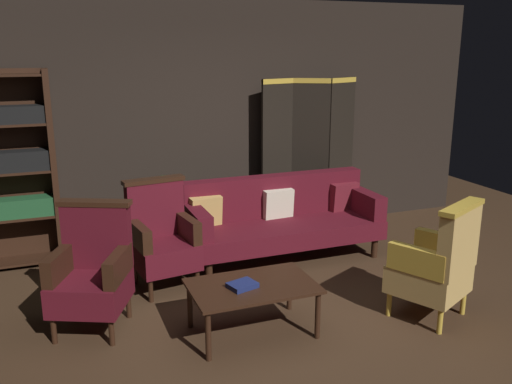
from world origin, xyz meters
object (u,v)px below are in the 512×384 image
object	(u,v)px
coffee_table	(252,290)
potted_plant	(166,210)
armchair_gilt_accent	(437,264)
armchair_wing_right	(162,237)
folding_screen	(310,154)
book_navy_cloth	(242,285)
velvet_couch	(281,217)
armchair_wing_left	(92,271)
bookshelf	(10,168)

from	to	relation	value
coffee_table	potted_plant	world-z (taller)	potted_plant
armchair_gilt_accent	armchair_wing_right	xyz separation A→B (m)	(-2.02, 1.49, 0.00)
folding_screen	book_navy_cloth	size ratio (longest dim) A/B	8.87
folding_screen	velvet_couch	xyz separation A→B (m)	(-0.69, -0.72, -0.53)
book_navy_cloth	armchair_wing_right	bearing A→B (deg)	107.95
coffee_table	armchair_wing_left	distance (m)	1.31
velvet_couch	armchair_gilt_accent	size ratio (longest dim) A/B	2.04
coffee_table	armchair_wing_right	xyz separation A→B (m)	(-0.48, 1.18, 0.12)
armchair_wing_left	armchair_wing_right	world-z (taller)	same
armchair_wing_left	armchair_wing_right	xyz separation A→B (m)	(0.69, 0.60, 0.00)
velvet_couch	armchair_gilt_accent	distance (m)	1.90
folding_screen	potted_plant	bearing A→B (deg)	-172.64
armchair_gilt_accent	armchair_wing_right	world-z (taller)	same
bookshelf	armchair_wing_left	distance (m)	1.85
velvet_couch	armchair_wing_left	xyz separation A→B (m)	(-2.07, -0.90, 0.04)
bookshelf	potted_plant	distance (m)	1.64
velvet_couch	coffee_table	distance (m)	1.73
armchair_wing_right	book_navy_cloth	size ratio (longest dim) A/B	4.86
velvet_couch	potted_plant	bearing A→B (deg)	157.63
armchair_gilt_accent	potted_plant	distance (m)	2.90
armchair_wing_right	book_navy_cloth	world-z (taller)	armchair_wing_right
coffee_table	book_navy_cloth	distance (m)	0.12
bookshelf	armchair_wing_right	world-z (taller)	bookshelf
potted_plant	armchair_wing_left	bearing A→B (deg)	-123.27
folding_screen	armchair_gilt_accent	bearing A→B (deg)	-90.96
armchair_wing_right	coffee_table	bearing A→B (deg)	-67.69
coffee_table	armchair_gilt_accent	size ratio (longest dim) A/B	0.96
velvet_couch	armchair_wing_left	bearing A→B (deg)	-156.52
bookshelf	book_navy_cloth	distance (m)	2.88
book_navy_cloth	velvet_couch	bearing A→B (deg)	56.51
armchair_gilt_accent	book_navy_cloth	size ratio (longest dim) A/B	4.86
velvet_couch	book_navy_cloth	size ratio (longest dim) A/B	9.90
armchair_gilt_accent	armchair_wing_left	size ratio (longest dim) A/B	1.00
armchair_wing_left	potted_plant	xyz separation A→B (m)	(0.91, 1.38, 0.04)
velvet_couch	book_navy_cloth	world-z (taller)	velvet_couch
coffee_table	armchair_wing_left	world-z (taller)	armchair_wing_left
velvet_couch	armchair_gilt_accent	world-z (taller)	armchair_gilt_accent
armchair_wing_right	book_navy_cloth	distance (m)	1.26
armchair_gilt_accent	armchair_wing_right	size ratio (longest dim) A/B	1.00
coffee_table	armchair_gilt_accent	xyz separation A→B (m)	(1.54, -0.32, 0.12)
coffee_table	armchair_gilt_accent	distance (m)	1.58
potted_plant	book_navy_cloth	bearing A→B (deg)	-84.88
velvet_couch	armchair_wing_right	size ratio (longest dim) A/B	2.04
armchair_gilt_accent	armchair_wing_left	bearing A→B (deg)	161.94
velvet_couch	armchair_wing_left	world-z (taller)	armchair_wing_left
armchair_wing_right	armchair_gilt_accent	bearing A→B (deg)	-36.37
velvet_couch	book_navy_cloth	distance (m)	1.79
folding_screen	armchair_gilt_accent	world-z (taller)	folding_screen
armchair_wing_right	armchair_wing_left	bearing A→B (deg)	-138.97
armchair_wing_left	folding_screen	bearing A→B (deg)	30.41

